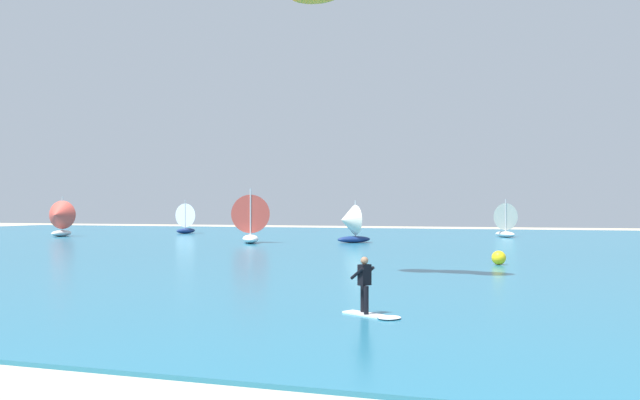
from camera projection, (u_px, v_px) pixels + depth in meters
ocean at (440, 246)px, 55.19m from camera, size 160.00×90.00×0.10m
kitesurfer at (369, 295)px, 18.74m from camera, size 1.98×1.45×1.67m
sailboat_far_left at (59, 218)px, 71.51m from camera, size 3.38×3.89×4.41m
sailboat_leading at (503, 220)px, 70.38m from camera, size 3.36×3.67×4.07m
sailboat_mid_right at (349, 223)px, 58.51m from camera, size 3.39×3.29×3.79m
sailboat_near_shore at (188, 218)px, 81.13m from camera, size 3.06×3.58×4.13m
sailboat_anchored_offshore at (250, 218)px, 58.68m from camera, size 3.84×4.31×4.82m
marker_buoy at (499, 258)px, 35.66m from camera, size 0.77×0.77×0.77m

